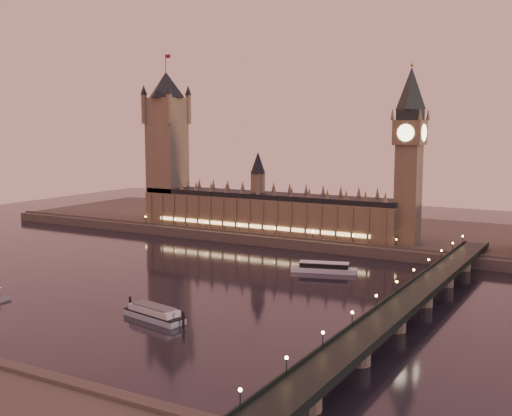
{
  "coord_description": "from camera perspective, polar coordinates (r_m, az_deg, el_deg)",
  "views": [
    {
      "loc": [
        160.63,
        -243.02,
        75.82
      ],
      "look_at": [
        1.68,
        35.0,
        33.82
      ],
      "focal_mm": 45.0,
      "sensor_mm": 36.0,
      "label": 1
    }
  ],
  "objects": [
    {
      "name": "westminster_bridge",
      "position": [
        262.24,
        13.53,
        -8.29
      ],
      "size": [
        13.2,
        260.0,
        15.3
      ],
      "color": "black",
      "rests_on": "ground"
    },
    {
      "name": "victoria_tower",
      "position": [
        459.75,
        -7.92,
        6.15
      ],
      "size": [
        31.68,
        31.68,
        118.0
      ],
      "color": "brown",
      "rests_on": "ground"
    },
    {
      "name": "moored_barge",
      "position": [
        256.6,
        -9.04,
        -9.22
      ],
      "size": [
        32.27,
        13.39,
        6.03
      ],
      "rotation": [
        0.0,
        0.0,
        -0.2
      ],
      "color": "#98B1C1",
      "rests_on": "ground"
    },
    {
      "name": "cruise_boat_a",
      "position": [
        333.23,
        6.06,
        -5.31
      ],
      "size": [
        34.17,
        16.56,
        5.36
      ],
      "rotation": [
        0.0,
        0.0,
        0.29
      ],
      "color": "silver",
      "rests_on": "ground"
    },
    {
      "name": "far_embankment",
      "position": [
        434.57,
        11.84,
        -2.34
      ],
      "size": [
        560.0,
        130.0,
        6.0
      ],
      "primitive_type": "cube",
      "color": "#423D35",
      "rests_on": "ground"
    },
    {
      "name": "palace_of_westminster",
      "position": [
        419.21,
        0.87,
        0.05
      ],
      "size": [
        180.0,
        26.62,
        52.0
      ],
      "color": "brown",
      "rests_on": "ground"
    },
    {
      "name": "big_ben",
      "position": [
        379.5,
        13.48,
        5.47
      ],
      "size": [
        17.68,
        17.68,
        104.0
      ],
      "color": "brown",
      "rests_on": "ground"
    },
    {
      "name": "ground",
      "position": [
        301.02,
        -3.62,
        -7.13
      ],
      "size": [
        700.0,
        700.0,
        0.0
      ],
      "primitive_type": "plane",
      "color": "black",
      "rests_on": "ground"
    }
  ]
}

